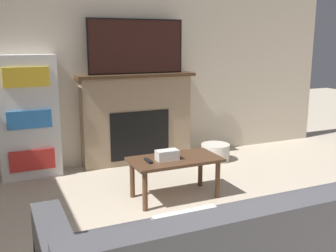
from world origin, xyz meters
The scene contains 8 objects.
wall_back centered at (0.00, 3.84, 1.35)m, with size 6.46×0.06×2.70m.
fireplace centered at (0.23, 3.69, 0.59)m, with size 1.53×0.28×1.16m.
tv centered at (0.23, 3.67, 1.50)m, with size 1.24×0.03×0.67m.
coffee_table centered at (0.17, 2.40, 0.36)m, with size 0.91×0.48×0.42m.
tissue_box centered at (0.07, 2.38, 0.47)m, with size 0.22×0.12×0.10m.
remote_control centered at (-0.12, 2.39, 0.43)m, with size 0.04×0.15×0.02m.
bookshelf centered at (-1.10, 3.67, 0.71)m, with size 0.67×0.29×1.42m.
storage_basket centered at (1.21, 3.34, 0.11)m, with size 0.38×0.38×0.22m.
Camera 1 is at (-1.44, -1.02, 1.57)m, focal length 42.00 mm.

